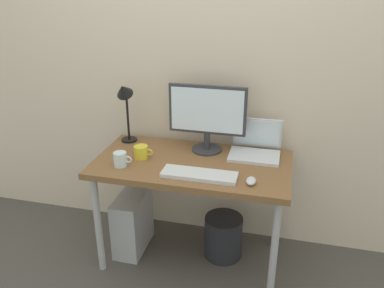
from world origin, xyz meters
TOP-DOWN VIEW (x-y plane):
  - ground_plane at (0.00, 0.00)m, footprint 6.00×6.00m
  - back_wall at (0.00, 0.38)m, footprint 4.40×0.04m
  - desk at (0.00, 0.00)m, footprint 1.22×0.65m
  - monitor at (0.05, 0.19)m, footprint 0.50×0.20m
  - laptop at (0.37, 0.21)m, footprint 0.32×0.26m
  - desk_lamp at (-0.51, 0.19)m, footprint 0.11×0.16m
  - keyboard at (0.09, -0.18)m, footprint 0.44×0.14m
  - mouse at (0.39, -0.20)m, footprint 0.06×0.09m
  - coffee_mug at (-0.33, -0.03)m, footprint 0.12×0.09m
  - glass_cup at (-0.41, -0.16)m, footprint 0.12×0.08m
  - computer_tower at (-0.43, -0.00)m, footprint 0.18×0.36m
  - wastebasket at (0.20, 0.07)m, footprint 0.26×0.26m

SIDE VIEW (x-z plane):
  - ground_plane at x=0.00m, z-range 0.00..0.00m
  - wastebasket at x=0.20m, z-range 0.00..0.30m
  - computer_tower at x=-0.43m, z-range 0.00..0.42m
  - desk at x=0.00m, z-range 0.29..1.03m
  - keyboard at x=0.09m, z-range 0.73..0.76m
  - mouse at x=0.39m, z-range 0.73..0.77m
  - coffee_mug at x=-0.33m, z-range 0.73..0.82m
  - glass_cup at x=-0.41m, z-range 0.73..0.82m
  - laptop at x=0.37m, z-range 0.68..0.91m
  - monitor at x=0.05m, z-range 0.76..1.21m
  - desk_lamp at x=-0.51m, z-range 0.83..1.27m
  - back_wall at x=0.00m, z-range 0.00..2.60m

